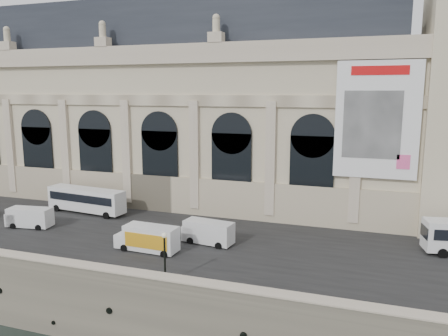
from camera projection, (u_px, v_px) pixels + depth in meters
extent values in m
cube|color=gray|center=(221.00, 211.00, 70.84)|extent=(160.00, 70.00, 6.00)
cube|color=#2D2D2D|center=(162.00, 232.00, 50.72)|extent=(160.00, 24.00, 0.06)
cube|color=gray|center=(92.00, 272.00, 38.13)|extent=(160.00, 1.20, 1.10)
cube|color=beige|center=(92.00, 266.00, 38.03)|extent=(160.00, 1.40, 0.12)
cube|color=beige|center=(175.00, 126.00, 66.57)|extent=(68.00, 18.00, 22.00)
cube|color=beige|center=(148.00, 193.00, 59.51)|extent=(68.60, 0.40, 5.00)
cube|color=beige|center=(143.00, 55.00, 56.19)|extent=(69.00, 0.80, 2.40)
cube|color=beige|center=(145.00, 100.00, 57.34)|extent=(68.00, 0.30, 1.40)
cube|color=#252932|center=(173.00, 30.00, 64.13)|extent=(64.00, 15.00, 6.00)
cube|color=#252932|center=(173.00, 5.00, 63.52)|extent=(56.00, 10.00, 1.20)
cube|color=beige|center=(10.00, 146.00, 65.71)|extent=(1.20, 0.50, 14.00)
cube|color=black|center=(38.00, 158.00, 64.46)|extent=(5.20, 0.25, 9.00)
cylinder|color=black|center=(36.00, 127.00, 63.68)|extent=(5.20, 0.25, 5.20)
cube|color=beige|center=(65.00, 149.00, 62.56)|extent=(1.20, 0.50, 14.00)
cube|color=black|center=(96.00, 161.00, 61.31)|extent=(5.20, 0.25, 9.00)
cylinder|color=black|center=(94.00, 129.00, 60.53)|extent=(5.20, 0.25, 5.20)
cube|color=beige|center=(126.00, 152.00, 59.41)|extent=(1.20, 0.50, 14.00)
cube|color=black|center=(160.00, 165.00, 58.16)|extent=(5.20, 0.25, 9.00)
cylinder|color=black|center=(159.00, 131.00, 57.37)|extent=(5.20, 0.25, 5.20)
cube|color=beige|center=(194.00, 155.00, 56.25)|extent=(1.20, 0.50, 14.00)
cube|color=black|center=(231.00, 169.00, 55.00)|extent=(5.20, 0.25, 9.00)
cylinder|color=black|center=(231.00, 133.00, 54.22)|extent=(5.20, 0.25, 5.20)
cube|color=beige|center=(270.00, 159.00, 53.10)|extent=(1.20, 0.50, 14.00)
cube|color=black|center=(311.00, 174.00, 51.85)|extent=(5.20, 0.25, 9.00)
cylinder|color=black|center=(313.00, 136.00, 51.07)|extent=(5.20, 0.25, 5.20)
cube|color=beige|center=(356.00, 164.00, 49.95)|extent=(1.20, 0.50, 14.00)
cube|color=white|center=(377.00, 120.00, 48.26)|extent=(9.00, 0.35, 13.00)
cube|color=red|center=(380.00, 70.00, 47.13)|extent=(6.00, 0.06, 1.00)
cube|color=gray|center=(372.00, 125.00, 48.32)|extent=(6.20, 0.06, 7.50)
cube|color=#EE5495|center=(403.00, 162.00, 47.91)|extent=(1.40, 0.06, 1.60)
cube|color=white|center=(86.00, 199.00, 58.37)|extent=(11.61, 3.63, 2.95)
cube|color=black|center=(54.00, 193.00, 60.71)|extent=(0.32, 2.18, 1.14)
cube|color=black|center=(80.00, 199.00, 57.21)|extent=(10.41, 1.24, 1.05)
cube|color=black|center=(93.00, 195.00, 59.40)|extent=(10.41, 1.24, 1.05)
cylinder|color=black|center=(56.00, 208.00, 59.34)|extent=(0.98, 0.39, 0.95)
cylinder|color=black|center=(69.00, 204.00, 61.46)|extent=(0.98, 0.39, 0.95)
cylinder|color=black|center=(106.00, 216.00, 55.77)|extent=(0.98, 0.39, 0.95)
cylinder|color=black|center=(118.00, 211.00, 57.89)|extent=(0.98, 0.39, 0.95)
cube|color=black|center=(424.00, 232.00, 43.83)|extent=(0.51, 2.23, 1.18)
cylinder|color=black|center=(443.00, 253.00, 42.75)|extent=(1.02, 0.48, 0.98)
cylinder|color=black|center=(434.00, 245.00, 45.14)|extent=(1.02, 0.48, 0.98)
cube|color=white|center=(30.00, 217.00, 52.32)|extent=(5.40, 2.72, 2.20)
cube|color=white|center=(15.00, 219.00, 52.75)|extent=(1.72, 2.19, 1.53)
cube|color=black|center=(11.00, 214.00, 52.75)|extent=(0.30, 1.71, 0.76)
cylinder|color=black|center=(13.00, 226.00, 51.80)|extent=(0.75, 0.34, 0.73)
cylinder|color=black|center=(24.00, 221.00, 53.75)|extent=(0.75, 0.34, 0.73)
cylinder|color=black|center=(38.00, 228.00, 51.21)|extent=(0.75, 0.34, 0.73)
cylinder|color=black|center=(48.00, 223.00, 53.15)|extent=(0.75, 0.34, 0.73)
cube|color=silver|center=(209.00, 232.00, 46.69)|extent=(5.56, 2.77, 2.27)
cube|color=silver|center=(192.00, 232.00, 47.68)|extent=(1.76, 2.25, 1.58)
cube|color=black|center=(187.00, 227.00, 47.83)|extent=(0.30, 1.77, 0.79)
cylinder|color=black|center=(190.00, 241.00, 46.69)|extent=(0.78, 0.35, 0.75)
cylinder|color=black|center=(200.00, 235.00, 48.51)|extent=(0.78, 0.35, 0.75)
cylinder|color=black|center=(218.00, 246.00, 45.19)|extent=(0.78, 0.35, 0.75)
cylinder|color=black|center=(227.00, 240.00, 47.02)|extent=(0.78, 0.35, 0.75)
cube|color=white|center=(151.00, 238.00, 44.41)|extent=(5.64, 2.38, 2.50)
cube|color=orange|center=(146.00, 241.00, 43.41)|extent=(4.81, 0.28, 1.48)
cube|color=red|center=(146.00, 241.00, 43.41)|extent=(2.77, 0.17, 0.55)
cube|color=white|center=(125.00, 239.00, 45.63)|extent=(1.57, 2.10, 1.39)
cylinder|color=black|center=(124.00, 248.00, 44.55)|extent=(0.75, 0.29, 0.74)
cylinder|color=black|center=(135.00, 242.00, 46.50)|extent=(0.75, 0.29, 0.74)
cylinder|color=black|center=(164.00, 254.00, 42.89)|extent=(0.75, 0.29, 0.74)
cylinder|color=black|center=(174.00, 247.00, 44.85)|extent=(0.75, 0.29, 0.74)
cylinder|color=black|center=(165.00, 281.00, 37.20)|extent=(0.46, 0.46, 0.42)
cylinder|color=black|center=(165.00, 260.00, 36.87)|extent=(0.17, 0.17, 4.19)
sphere|color=beige|center=(164.00, 235.00, 36.49)|extent=(0.46, 0.46, 0.46)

